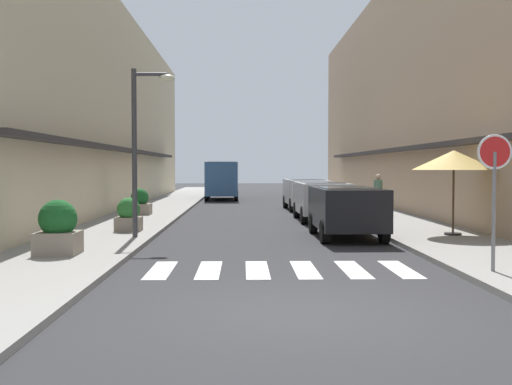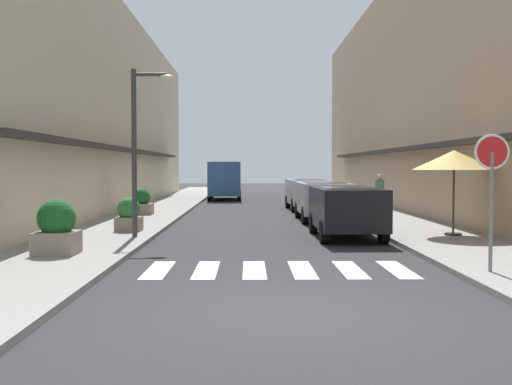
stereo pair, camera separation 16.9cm
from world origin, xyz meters
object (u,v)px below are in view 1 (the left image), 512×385
planter_corner (58,229)px  planter_midblock (129,215)px  planter_far (140,203)px  parked_car_mid (321,197)px  round_street_sign (494,166)px  street_lamp (142,133)px  cafe_umbrella (454,160)px  parked_car_far (305,191)px  parked_car_near (346,206)px  pedestrian_walking_near (378,194)px  delivery_van (222,177)px

planter_corner → planter_midblock: 5.06m
planter_midblock → planter_far: (-0.74, 6.56, -0.01)m
planter_corner → planter_midblock: planter_corner is taller
parked_car_mid → planter_far: bearing=166.0°
round_street_sign → street_lamp: bearing=141.5°
cafe_umbrella → planter_midblock: cafe_umbrella is taller
parked_car_far → street_lamp: size_ratio=0.96×
parked_car_near → parked_car_far: same height
pedestrian_walking_near → planter_corner: bearing=159.8°
parked_car_far → pedestrian_walking_near: size_ratio=2.68×
parked_car_near → planter_far: bearing=133.4°
delivery_van → street_lamp: bearing=-93.8°
pedestrian_walking_near → cafe_umbrella: bearing=-152.9°
round_street_sign → planter_far: 16.59m
parked_car_mid → cafe_umbrella: size_ratio=1.73×
street_lamp → cafe_umbrella: size_ratio=1.92×
delivery_van → planter_corner: bearing=-96.2°
street_lamp → planter_midblock: bearing=113.2°
cafe_umbrella → planter_midblock: 9.62m
cafe_umbrella → planter_far: size_ratio=2.27×
parked_car_mid → round_street_sign: bearing=-82.3°
parked_car_near → planter_midblock: parked_car_near is taller
planter_corner → parked_car_far: bearing=65.8°
delivery_van → pedestrian_walking_near: size_ratio=3.30×
planter_midblock → parked_car_near: bearing=-8.9°
delivery_van → planter_far: size_ratio=5.16×
delivery_van → parked_car_mid: bearing=-74.7°
parked_car_mid → delivery_van: 16.26m
cafe_umbrella → planter_far: 12.92m
parked_car_far → planter_midblock: (-6.41, -10.66, -0.33)m
parked_car_near → parked_car_mid: 5.77m
parked_car_far → street_lamp: 13.67m
street_lamp → planter_far: size_ratio=4.37×
parked_car_far → delivery_van: delivery_van is taller
parked_car_mid → street_lamp: street_lamp is taller
delivery_van → planter_midblock: 20.58m
parked_car_mid → parked_car_far: bearing=90.0°
round_street_sign → planter_corner: bearing=164.4°
parked_car_near → pedestrian_walking_near: 6.86m
street_lamp → planter_corner: bearing=-110.8°
planter_midblock → pedestrian_walking_near: (8.73, 5.46, 0.39)m
parked_car_far → delivery_van: (-4.28, 9.79, 0.48)m
round_street_sign → planter_far: size_ratio=2.40×
pedestrian_walking_near → parked_car_mid: bearing=128.0°
round_street_sign → cafe_umbrella: round_street_sign is taller
parked_car_far → round_street_sign: (1.64, -18.10, 1.13)m
delivery_van → cafe_umbrella: 22.95m
parked_car_far → cafe_umbrella: bearing=-76.0°
parked_car_near → parked_car_mid: (0.00, 5.77, 0.00)m
parked_car_mid → cafe_umbrella: bearing=-63.9°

